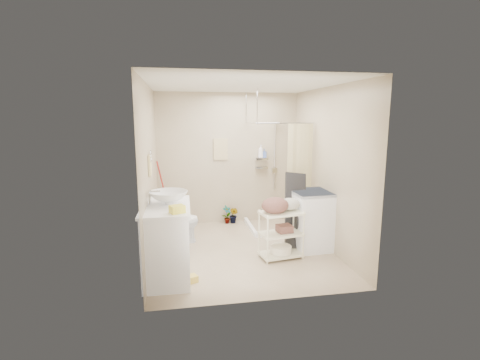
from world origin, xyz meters
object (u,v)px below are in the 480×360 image
at_px(laundry_rack, 281,230).
at_px(washing_machine, 312,220).
at_px(vanity, 167,241).
at_px(toilet, 177,221).

bearing_deg(laundry_rack, washing_machine, 18.73).
xyz_separation_m(vanity, toilet, (0.12, 1.29, -0.12)).
height_order(toilet, laundry_rack, laundry_rack).
xyz_separation_m(toilet, laundry_rack, (1.56, -0.95, 0.06)).
relative_size(vanity, washing_machine, 1.18).
distance_m(vanity, toilet, 1.30).
relative_size(vanity, toilet, 1.49).
relative_size(washing_machine, laundry_rack, 1.09).
distance_m(washing_machine, laundry_rack, 0.70).
distance_m(toilet, laundry_rack, 1.83).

